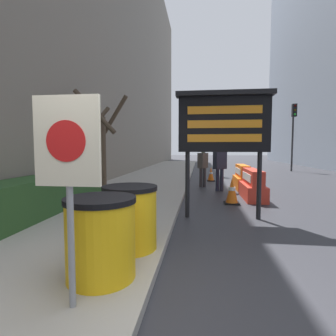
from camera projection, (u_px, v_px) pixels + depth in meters
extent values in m
plane|color=#2D2D33|center=(143.00, 319.00, 2.41)|extent=(120.00, 120.00, 0.00)
cube|color=#284C23|center=(46.00, 193.00, 6.09)|extent=(0.90, 4.55, 0.81)
cylinder|color=#4C3D2D|center=(101.00, 154.00, 8.83)|extent=(0.32, 0.32, 2.50)
cylinder|color=#4C3D2D|center=(94.00, 125.00, 9.21)|extent=(0.91, 0.97, 1.43)
cylinder|color=#4C3D2D|center=(113.00, 119.00, 9.29)|extent=(1.28, 0.59, 1.62)
cylinder|color=#4C3D2D|center=(95.00, 112.00, 8.12)|extent=(1.33, 0.26, 1.41)
cylinder|color=#4C3D2D|center=(79.00, 128.00, 8.65)|extent=(0.45, 1.42, 1.10)
cylinder|color=yellow|center=(101.00, 240.00, 2.91)|extent=(0.76, 0.76, 0.85)
cylinder|color=black|center=(100.00, 200.00, 2.88)|extent=(0.79, 0.79, 0.06)
cylinder|color=yellow|center=(130.00, 219.00, 3.77)|extent=(0.76, 0.76, 0.85)
cylinder|color=black|center=(130.00, 188.00, 3.74)|extent=(0.79, 0.79, 0.06)
cylinder|color=gray|center=(71.00, 226.00, 2.34)|extent=(0.06, 0.06, 1.51)
cube|color=beige|center=(67.00, 141.00, 2.27)|extent=(0.60, 0.04, 0.79)
cylinder|color=red|center=(66.00, 141.00, 2.24)|extent=(0.36, 0.01, 0.36)
cylinder|color=black|center=(187.00, 185.00, 5.94)|extent=(0.10, 0.10, 1.49)
cylinder|color=black|center=(259.00, 186.00, 5.75)|extent=(0.10, 0.10, 1.49)
cube|color=black|center=(224.00, 125.00, 5.74)|extent=(1.97, 0.24, 1.20)
cube|color=black|center=(224.00, 94.00, 5.62)|extent=(2.09, 0.34, 0.10)
cube|color=orange|center=(224.00, 110.00, 5.59)|extent=(1.57, 0.02, 0.17)
cube|color=orange|center=(224.00, 124.00, 5.61)|extent=(1.57, 0.02, 0.17)
cube|color=orange|center=(224.00, 138.00, 5.64)|extent=(1.57, 0.02, 0.17)
cube|color=red|center=(252.00, 191.00, 8.16)|extent=(0.60, 1.77, 0.46)
cube|color=red|center=(253.00, 177.00, 8.12)|extent=(0.36, 1.77, 0.46)
cube|color=white|center=(247.00, 177.00, 8.15)|extent=(0.02, 1.41, 0.23)
cube|color=orange|center=(242.00, 183.00, 10.17)|extent=(0.55, 1.66, 0.46)
cube|color=orange|center=(242.00, 171.00, 10.13)|extent=(0.33, 1.66, 0.46)
cube|color=white|center=(238.00, 171.00, 10.15)|extent=(0.02, 1.33, 0.23)
cube|color=black|center=(243.00, 180.00, 12.79)|extent=(0.39, 0.39, 0.04)
cone|color=orange|center=(243.00, 173.00, 12.76)|extent=(0.31, 0.31, 0.66)
cylinder|color=white|center=(243.00, 172.00, 12.76)|extent=(0.18, 0.18, 0.09)
cube|color=black|center=(232.00, 203.00, 7.42)|extent=(0.42, 0.42, 0.04)
cone|color=orange|center=(232.00, 190.00, 7.39)|extent=(0.34, 0.34, 0.71)
cylinder|color=white|center=(232.00, 189.00, 7.39)|extent=(0.19, 0.19, 0.10)
cube|color=black|center=(211.00, 181.00, 12.61)|extent=(0.38, 0.38, 0.04)
cone|color=orange|center=(211.00, 174.00, 12.59)|extent=(0.30, 0.30, 0.63)
cylinder|color=white|center=(211.00, 173.00, 12.59)|extent=(0.17, 0.17, 0.09)
cylinder|color=#2D2D30|center=(204.00, 140.00, 15.80)|extent=(0.12, 0.12, 4.16)
cube|color=black|center=(205.00, 112.00, 15.51)|extent=(0.28, 0.28, 0.84)
sphere|color=#360605|center=(205.00, 107.00, 15.34)|extent=(0.15, 0.15, 0.15)
sphere|color=#392C06|center=(205.00, 111.00, 15.37)|extent=(0.15, 0.15, 0.15)
sphere|color=green|center=(205.00, 116.00, 15.39)|extent=(0.15, 0.15, 0.15)
cylinder|color=#2D2D30|center=(292.00, 138.00, 17.85)|extent=(0.12, 0.12, 4.54)
cube|color=black|center=(294.00, 110.00, 17.55)|extent=(0.28, 0.28, 0.84)
sphere|color=#360605|center=(295.00, 106.00, 17.38)|extent=(0.15, 0.15, 0.15)
sphere|color=#392C06|center=(295.00, 110.00, 17.40)|extent=(0.15, 0.15, 0.15)
sphere|color=green|center=(295.00, 114.00, 17.42)|extent=(0.15, 0.15, 0.15)
cylinder|color=#333338|center=(201.00, 177.00, 10.69)|extent=(0.13, 0.13, 0.77)
cylinder|color=#333338|center=(204.00, 177.00, 10.67)|extent=(0.13, 0.13, 0.77)
cube|color=#47423D|center=(203.00, 160.00, 10.63)|extent=(0.44, 0.49, 0.61)
sphere|color=gray|center=(203.00, 150.00, 10.60)|extent=(0.21, 0.21, 0.21)
cylinder|color=#23283D|center=(217.00, 180.00, 9.63)|extent=(0.13, 0.13, 0.81)
cylinder|color=#23283D|center=(222.00, 180.00, 9.61)|extent=(0.13, 0.13, 0.81)
cube|color=#232838|center=(220.00, 160.00, 9.57)|extent=(0.51, 0.45, 0.64)
sphere|color=tan|center=(220.00, 148.00, 9.54)|extent=(0.22, 0.22, 0.22)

